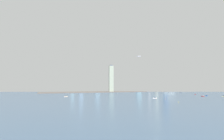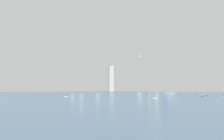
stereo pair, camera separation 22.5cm
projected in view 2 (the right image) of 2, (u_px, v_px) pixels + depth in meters
name	position (u px, v px, depth m)	size (l,w,h in m)	color
ground_plane	(187.00, 105.00, 475.22)	(6000.00, 6000.00, 0.00)	#466381
waterfront_pier	(120.00, 92.00, 993.78)	(771.13, 54.85, 3.33)	#665C53
observation_tower	(156.00, 59.00, 1064.51)	(43.02, 43.02, 371.28)	beige
stadium_dome	(169.00, 89.00, 1054.87)	(83.59, 83.59, 40.33)	gray
skyscraper_0	(81.00, 80.00, 1040.30)	(18.86, 27.68, 139.78)	#9CB2CB
skyscraper_1	(149.00, 75.00, 1116.92)	(13.75, 16.22, 176.13)	#ABA6A2
skyscraper_2	(166.00, 76.00, 1183.26)	(24.81, 23.24, 161.54)	#446093
skyscraper_3	(111.00, 79.00, 974.77)	(20.81, 14.42, 133.01)	#959F8C
skyscraper_4	(139.00, 83.00, 1122.54)	(27.19, 20.72, 93.63)	#94C0CD
skyscraper_5	(97.00, 83.00, 1023.44)	(22.59, 19.48, 96.20)	#91ACBE
skyscraper_6	(72.00, 83.00, 1031.99)	(16.65, 23.52, 91.08)	#9ABDC6
boat_0	(66.00, 96.00, 716.54)	(12.58, 5.29, 3.88)	beige
boat_1	(181.00, 93.00, 917.27)	(9.11, 4.25, 3.01)	#1B2230
boat_2	(203.00, 96.00, 728.85)	(4.60, 13.24, 3.22)	red
boat_3	(224.00, 96.00, 714.07)	(10.43, 15.19, 4.29)	beige
boat_4	(155.00, 98.00, 651.97)	(12.61, 7.30, 3.61)	white
boat_5	(206.00, 95.00, 753.17)	(10.21, 5.01, 9.74)	#1E4F91
boat_6	(195.00, 94.00, 824.45)	(7.81, 4.48, 6.76)	red
channel_buoy_0	(156.00, 99.00, 632.81)	(1.08, 1.08, 2.64)	#E54C19
channel_buoy_1	(179.00, 102.00, 541.16)	(1.99, 1.99, 2.01)	yellow
channel_buoy_2	(165.00, 99.00, 626.81)	(1.26, 1.26, 2.18)	#E54C19
airplane	(138.00, 56.00, 1001.08)	(28.25, 27.36, 8.81)	silver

